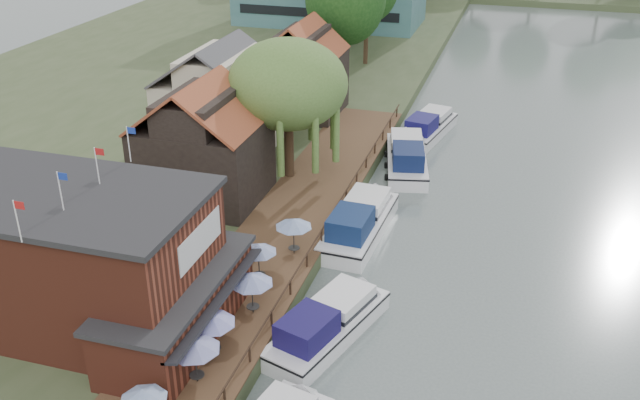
% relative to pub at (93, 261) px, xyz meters
% --- Properties ---
extents(ground, '(260.00, 260.00, 0.00)m').
position_rel_pub_xyz_m(ground, '(14.00, 1.00, -4.65)').
color(ground, '#525F5F').
rests_on(ground, ground).
extents(land_bank, '(50.00, 140.00, 1.00)m').
position_rel_pub_xyz_m(land_bank, '(-16.00, 36.00, -4.15)').
color(land_bank, '#384728').
rests_on(land_bank, ground).
extents(quay_deck, '(6.00, 50.00, 0.10)m').
position_rel_pub_xyz_m(quay_deck, '(6.00, 11.00, -3.60)').
color(quay_deck, '#47301E').
rests_on(quay_deck, land_bank).
extents(quay_rail, '(0.20, 49.00, 1.00)m').
position_rel_pub_xyz_m(quay_rail, '(8.70, 11.50, -3.15)').
color(quay_rail, black).
rests_on(quay_rail, land_bank).
extents(pub, '(20.00, 11.00, 7.30)m').
position_rel_pub_xyz_m(pub, '(0.00, 0.00, 0.00)').
color(pub, maroon).
rests_on(pub, land_bank).
extents(cottage_a, '(8.60, 7.60, 8.50)m').
position_rel_pub_xyz_m(cottage_a, '(-1.00, 15.00, 0.60)').
color(cottage_a, black).
rests_on(cottage_a, land_bank).
extents(cottage_b, '(9.60, 8.60, 8.50)m').
position_rel_pub_xyz_m(cottage_b, '(-4.00, 25.00, 0.60)').
color(cottage_b, beige).
rests_on(cottage_b, land_bank).
extents(cottage_c, '(7.60, 7.60, 8.50)m').
position_rel_pub_xyz_m(cottage_c, '(0.00, 34.00, 0.60)').
color(cottage_c, black).
rests_on(cottage_c, land_bank).
extents(willow, '(8.60, 8.60, 10.43)m').
position_rel_pub_xyz_m(willow, '(3.50, 20.00, 1.56)').
color(willow, '#476B2D').
rests_on(willow, land_bank).
extents(umbrella_1, '(2.41, 2.41, 2.38)m').
position_rel_pub_xyz_m(umbrella_1, '(6.89, -3.00, -2.36)').
color(umbrella_1, navy).
rests_on(umbrella_1, quay_deck).
extents(umbrella_2, '(2.34, 2.34, 2.38)m').
position_rel_pub_xyz_m(umbrella_2, '(6.81, -0.96, -2.36)').
color(umbrella_2, '#1C1E9C').
rests_on(umbrella_2, quay_deck).
extents(umbrella_3, '(2.31, 2.31, 2.38)m').
position_rel_pub_xyz_m(umbrella_3, '(7.35, 2.81, -2.36)').
color(umbrella_3, navy).
rests_on(umbrella_3, quay_deck).
extents(umbrella_4, '(2.12, 2.12, 2.38)m').
position_rel_pub_xyz_m(umbrella_4, '(6.54, 5.87, -2.36)').
color(umbrella_4, navy).
rests_on(umbrella_4, quay_deck).
extents(umbrella_5, '(2.25, 2.25, 2.38)m').
position_rel_pub_xyz_m(umbrella_5, '(7.48, 9.25, -2.36)').
color(umbrella_5, '#1A4593').
rests_on(umbrella_5, quay_deck).
extents(cruiser_1, '(5.95, 10.30, 2.37)m').
position_rel_pub_xyz_m(cruiser_1, '(11.35, 3.25, -3.46)').
color(cruiser_1, white).
rests_on(cruiser_1, ground).
extents(cruiser_2, '(3.95, 10.83, 2.62)m').
position_rel_pub_xyz_m(cruiser_2, '(10.28, 14.47, -3.34)').
color(cruiser_2, white).
rests_on(cruiser_2, ground).
extents(cruiser_3, '(5.63, 11.09, 2.60)m').
position_rel_pub_xyz_m(cruiser_3, '(11.26, 26.31, -3.35)').
color(cruiser_3, silver).
rests_on(cruiser_3, ground).
extents(cruiser_4, '(4.91, 10.09, 2.34)m').
position_rel_pub_xyz_m(cruiser_4, '(11.81, 33.88, -3.48)').
color(cruiser_4, silver).
rests_on(cruiser_4, ground).
extents(bank_tree_0, '(8.00, 8.00, 13.46)m').
position_rel_pub_xyz_m(bank_tree_0, '(1.57, 43.09, 3.08)').
color(bank_tree_0, '#143811').
rests_on(bank_tree_0, land_bank).
extents(bank_tree_1, '(6.92, 6.92, 12.55)m').
position_rel_pub_xyz_m(bank_tree_1, '(1.71, 51.87, 2.63)').
color(bank_tree_1, '#143811').
rests_on(bank_tree_1, land_bank).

